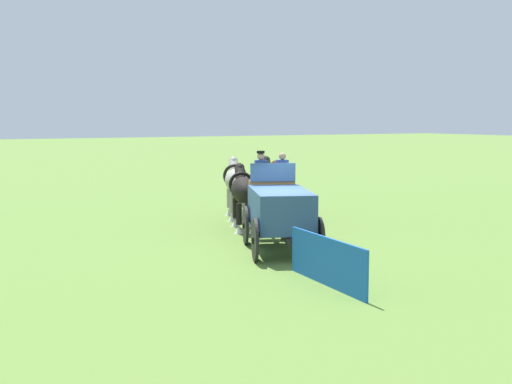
% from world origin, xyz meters
% --- Properties ---
extents(ground_plane, '(220.00, 220.00, 0.00)m').
position_xyz_m(ground_plane, '(0.00, 0.00, 0.00)').
color(ground_plane, olive).
extents(show_wagon, '(5.81, 3.08, 2.77)m').
position_xyz_m(show_wagon, '(0.15, -0.06, 1.19)').
color(show_wagon, '#2D4C7A').
rests_on(show_wagon, ground).
extents(draft_horse_rear_near, '(2.90, 1.60, 2.16)m').
position_xyz_m(draft_horse_rear_near, '(3.82, -0.84, 1.30)').
color(draft_horse_rear_near, black).
rests_on(draft_horse_rear_near, ground).
extents(draft_horse_rear_off, '(2.99, 1.65, 2.24)m').
position_xyz_m(draft_horse_rear_off, '(3.33, -2.04, 1.37)').
color(draft_horse_rear_off, '#331E14').
rests_on(draft_horse_rear_off, ground).
extents(draft_horse_lead_near, '(2.97, 1.64, 2.24)m').
position_xyz_m(draft_horse_lead_near, '(6.22, -1.81, 1.37)').
color(draft_horse_lead_near, '#9E998E').
rests_on(draft_horse_lead_near, ground).
extents(draft_horse_lead_off, '(2.90, 1.63, 2.26)m').
position_xyz_m(draft_horse_lead_off, '(5.73, -3.01, 1.39)').
color(draft_horse_lead_off, black).
rests_on(draft_horse_lead_off, ground).
extents(sponsor_banner, '(3.20, 0.28, 1.10)m').
position_xyz_m(sponsor_banner, '(-3.73, 1.01, 0.55)').
color(sponsor_banner, '#1959B2').
rests_on(sponsor_banner, ground).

